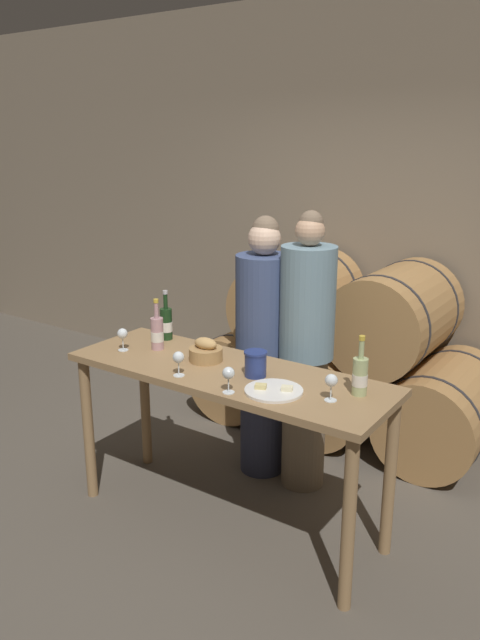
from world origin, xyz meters
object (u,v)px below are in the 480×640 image
(bread_basket, at_px, (206,352))
(wine_glass_far_left, at_px, (122,335))
(cheese_plate, at_px, (274,390))
(wine_bottle_rose, at_px, (157,333))
(wine_bottle_red, at_px, (166,323))
(wine_bottle_white, at_px, (360,376))
(blue_crock, at_px, (256,363))
(person_right, at_px, (306,352))
(person_left, at_px, (263,347))
(wine_glass_center, at_px, (228,374))
(wine_glass_right, at_px, (331,382))
(tasting_table, at_px, (227,393))
(wine_glass_left, at_px, (178,358))

(bread_basket, height_order, wine_glass_far_left, same)
(cheese_plate, bearing_deg, wine_bottle_rose, 169.77)
(wine_bottle_red, relative_size, wine_bottle_white, 1.03)
(blue_crock, distance_m, wine_glass_far_left, 0.87)
(person_right, bearing_deg, wine_bottle_red, -152.29)
(person_left, height_order, wine_glass_center, person_left)
(person_right, xyz_separation_m, wine_glass_right, (0.50, -0.68, 0.15))
(wine_glass_far_left, bearing_deg, cheese_plate, -1.67)
(person_right, xyz_separation_m, wine_glass_center, (0.04, -0.87, 0.15))
(wine_glass_far_left, bearing_deg, bread_basket, 14.96)
(person_left, height_order, bread_basket, person_left)
(tasting_table, relative_size, person_right, 1.05)
(person_right, height_order, bread_basket, person_right)
(tasting_table, distance_m, wine_glass_right, 0.69)
(wine_bottle_rose, height_order, cheese_plate, wine_bottle_rose)
(person_left, xyz_separation_m, bread_basket, (-0.02, -0.57, 0.13))
(blue_crock, height_order, wine_glass_left, blue_crock)
(blue_crock, bearing_deg, wine_glass_far_left, -173.58)
(wine_bottle_red, xyz_separation_m, bread_basket, (0.44, -0.17, -0.05))
(wine_bottle_rose, distance_m, wine_glass_left, 0.46)
(person_left, distance_m, wine_bottle_white, 1.05)
(person_right, distance_m, wine_glass_center, 0.89)
(bread_basket, height_order, wine_glass_left, same)
(bread_basket, bearing_deg, wine_glass_far_left, -165.04)
(person_right, bearing_deg, wine_glass_left, -109.97)
(tasting_table, distance_m, wine_bottle_rose, 0.59)
(tasting_table, distance_m, blue_crock, 0.27)
(person_right, bearing_deg, wine_bottle_rose, -139.88)
(person_left, bearing_deg, wine_glass_far_left, -126.60)
(tasting_table, xyz_separation_m, blue_crock, (0.18, 0.01, 0.21))
(bread_basket, bearing_deg, wine_bottle_rose, -179.47)
(tasting_table, bearing_deg, wine_bottle_white, 7.19)
(wine_bottle_rose, bearing_deg, wine_glass_right, -4.78)
(wine_bottle_red, height_order, wine_glass_left, wine_bottle_red)
(tasting_table, xyz_separation_m, wine_glass_far_left, (-0.69, -0.09, 0.23))
(wine_bottle_white, bearing_deg, person_left, 149.19)
(tasting_table, distance_m, person_right, 0.65)
(wine_glass_left, relative_size, wine_glass_right, 1.00)
(wine_bottle_red, xyz_separation_m, blue_crock, (0.80, -0.21, -0.03))
(bread_basket, height_order, wine_glass_center, same)
(person_left, relative_size, wine_glass_right, 12.61)
(wine_bottle_rose, bearing_deg, blue_crock, -2.82)
(wine_bottle_white, xyz_separation_m, wine_glass_right, (-0.08, -0.15, -0.00))
(blue_crock, height_order, wine_glass_center, blue_crock)
(person_right, height_order, wine_bottle_rose, person_right)
(wine_bottle_red, distance_m, wine_glass_far_left, 0.32)
(blue_crock, bearing_deg, wine_bottle_rose, 177.18)
(wine_bottle_red, xyz_separation_m, wine_bottle_white, (1.35, -0.13, -0.00))
(blue_crock, xyz_separation_m, wine_glass_far_left, (-0.87, -0.10, 0.02))
(wine_bottle_rose, bearing_deg, person_left, 56.98)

